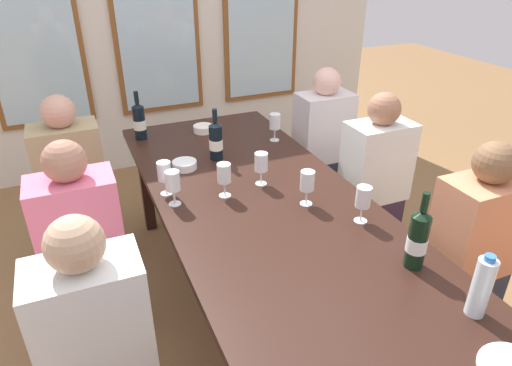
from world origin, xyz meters
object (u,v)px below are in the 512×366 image
at_px(dining_table, 276,226).
at_px(wine_glass_3, 224,175).
at_px(wine_bottle_2, 139,121).
at_px(seated_person_3, 470,255).
at_px(wine_bottle_0, 216,141).
at_px(wine_glass_0, 173,182).
at_px(seated_person_4, 85,253).
at_px(tasting_bowl_0, 203,129).
at_px(water_bottle, 481,287).
at_px(wine_glass_1, 164,173).
at_px(seated_person_0, 75,189).
at_px(seated_person_1, 322,148).
at_px(tasting_bowl_1, 185,165).
at_px(wine_bottle_1, 418,239).
at_px(wine_glass_6, 307,182).
at_px(seated_person_2, 100,354).
at_px(wine_glass_4, 275,122).
at_px(wine_glass_5, 363,199).
at_px(seated_person_5, 374,185).
at_px(wine_glass_2, 261,163).

relative_size(dining_table, wine_glass_3, 15.73).
xyz_separation_m(wine_bottle_2, seated_person_3, (1.24, -1.55, -0.33)).
xyz_separation_m(dining_table, wine_bottle_0, (-0.05, 0.69, 0.18)).
xyz_separation_m(wine_glass_0, seated_person_4, (-0.44, 0.08, -0.34)).
height_order(tasting_bowl_0, water_bottle, water_bottle).
bearing_deg(wine_glass_1, seated_person_0, 122.93).
relative_size(wine_glass_1, seated_person_1, 0.16).
xyz_separation_m(tasting_bowl_1, seated_person_1, (1.10, 0.36, -0.24)).
height_order(wine_bottle_2, seated_person_4, seated_person_4).
distance_m(wine_bottle_2, seated_person_0, 0.57).
bearing_deg(wine_bottle_1, dining_table, 121.38).
bearing_deg(tasting_bowl_1, water_bottle, -67.55).
distance_m(wine_glass_6, seated_person_2, 1.12).
height_order(tasting_bowl_0, seated_person_4, seated_person_4).
xyz_separation_m(wine_bottle_2, wine_glass_4, (0.77, -0.36, 0.00)).
bearing_deg(tasting_bowl_0, seated_person_4, -137.86).
relative_size(wine_glass_5, seated_person_3, 0.16).
relative_size(dining_table, wine_bottle_1, 8.51).
bearing_deg(wine_glass_3, dining_table, -58.89).
bearing_deg(seated_person_5, tasting_bowl_0, 138.70).
height_order(seated_person_1, seated_person_2, same).
xyz_separation_m(tasting_bowl_0, wine_glass_0, (-0.41, -0.84, 0.10)).
bearing_deg(tasting_bowl_1, seated_person_4, -154.28).
xyz_separation_m(wine_glass_3, seated_person_5, (1.00, 0.12, -0.33)).
height_order(wine_glass_5, seated_person_5, seated_person_5).
height_order(tasting_bowl_1, water_bottle, water_bottle).
bearing_deg(wine_bottle_1, tasting_bowl_1, 116.46).
distance_m(wine_bottle_0, wine_bottle_1, 1.29).
relative_size(water_bottle, wine_glass_6, 1.38).
relative_size(wine_bottle_2, seated_person_1, 0.28).
distance_m(wine_glass_1, wine_glass_2, 0.48).
bearing_deg(wine_glass_6, seated_person_2, -161.77).
distance_m(tasting_bowl_0, wine_glass_1, 0.85).
bearing_deg(seated_person_3, wine_bottle_1, -163.40).
relative_size(seated_person_3, seated_person_4, 1.00).
relative_size(wine_glass_4, seated_person_5, 0.16).
distance_m(wine_glass_4, seated_person_5, 0.72).
bearing_deg(wine_bottle_2, seated_person_4, -118.85).
distance_m(wine_bottle_1, wine_bottle_2, 1.86).
height_order(wine_glass_2, seated_person_2, seated_person_2).
height_order(water_bottle, wine_glass_2, water_bottle).
height_order(wine_glass_4, seated_person_0, seated_person_0).
distance_m(tasting_bowl_0, wine_glass_3, 0.88).
bearing_deg(wine_bottle_1, wine_glass_4, 88.19).
xyz_separation_m(water_bottle, seated_person_4, (-1.19, 1.18, -0.33)).
bearing_deg(wine_glass_6, seated_person_0, 134.92).
height_order(tasting_bowl_1, wine_glass_3, wine_glass_3).
bearing_deg(wine_glass_4, wine_bottle_1, -91.81).
distance_m(wine_glass_0, seated_person_0, 0.96).
distance_m(wine_glass_2, seated_person_1, 1.10).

